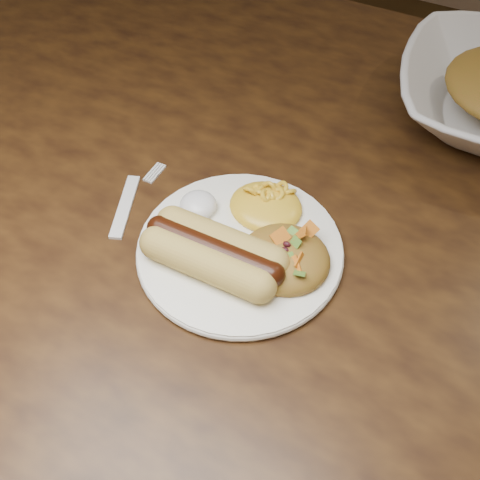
% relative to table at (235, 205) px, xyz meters
% --- Properties ---
extents(floor, '(4.00, 4.00, 0.00)m').
position_rel_table_xyz_m(floor, '(0.00, 0.00, -0.66)').
color(floor, '#423112').
rests_on(floor, ground).
extents(table, '(1.60, 0.90, 0.75)m').
position_rel_table_xyz_m(table, '(0.00, 0.00, 0.00)').
color(table, '#462A0F').
rests_on(table, floor).
extents(plate, '(0.24, 0.24, 0.01)m').
position_rel_table_xyz_m(plate, '(0.08, -0.14, 0.10)').
color(plate, white).
rests_on(plate, table).
extents(hotdog, '(0.13, 0.07, 0.04)m').
position_rel_table_xyz_m(hotdog, '(0.06, -0.17, 0.12)').
color(hotdog, gold).
rests_on(hotdog, plate).
extents(mac_and_cheese, '(0.10, 0.09, 0.03)m').
position_rel_table_xyz_m(mac_and_cheese, '(0.08, -0.07, 0.12)').
color(mac_and_cheese, yellow).
rests_on(mac_and_cheese, plate).
extents(sour_cream, '(0.05, 0.05, 0.03)m').
position_rel_table_xyz_m(sour_cream, '(0.01, -0.11, 0.12)').
color(sour_cream, white).
rests_on(sour_cream, plate).
extents(taco_salad, '(0.10, 0.09, 0.04)m').
position_rel_table_xyz_m(taco_salad, '(0.13, -0.14, 0.12)').
color(taco_salad, '#BF4729').
rests_on(taco_salad, plate).
extents(fork, '(0.07, 0.14, 0.00)m').
position_rel_table_xyz_m(fork, '(-0.08, -0.14, 0.09)').
color(fork, silver).
rests_on(fork, table).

